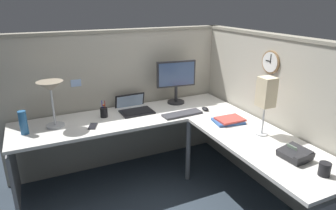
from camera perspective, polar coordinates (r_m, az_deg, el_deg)
name	(u,v)px	position (r m, az deg, el deg)	size (l,w,h in m)	color
ground_plane	(181,190)	(3.23, 2.58, -15.98)	(6.80, 6.80, 0.00)	#2D3842
cubicle_wall_back	(120,99)	(3.48, -9.23, 1.14)	(2.57, 0.12, 1.58)	#A8A393
cubicle_wall_right	(272,115)	(3.14, 19.36, -1.83)	(0.12, 2.37, 1.58)	#A8A393
desk	(171,140)	(2.82, 0.57, -6.74)	(2.35, 2.15, 0.73)	silver
monitor	(176,79)	(3.42, 1.58, 5.07)	(0.46, 0.20, 0.50)	#232326
laptop	(134,108)	(3.30, -6.59, -0.53)	(0.35, 0.39, 0.22)	black
keyboard	(182,114)	(3.14, 2.76, -1.72)	(0.43, 0.14, 0.02)	#38383D
computer_mouse	(205,109)	(3.29, 7.15, -0.74)	(0.06, 0.10, 0.03)	black
desk_lamp_dome	(51,90)	(2.94, -21.60, 2.69)	(0.24, 0.24, 0.44)	#B7BABF
pen_cup	(104,112)	(3.14, -12.21, -1.37)	(0.08, 0.08, 0.18)	black
cell_phone	(93,126)	(2.94, -14.25, -3.96)	(0.07, 0.14, 0.01)	black
thermos_flask	(23,123)	(2.96, -26.04, -3.07)	(0.07, 0.07, 0.22)	#26598C
office_phone	(295,155)	(2.49, 23.27, -8.74)	(0.20, 0.21, 0.11)	#232326
book_stack	(229,120)	(3.01, 11.61, -2.90)	(0.31, 0.25, 0.04)	#335999
desk_lamp_paper	(266,94)	(2.70, 18.34, 2.06)	(0.13, 0.13, 0.53)	#B7BABF
coffee_mug	(325,169)	(2.35, 27.86, -10.84)	(0.08, 0.08, 0.10)	black
wall_clock	(271,62)	(2.99, 19.18, 7.79)	(0.04, 0.22, 0.22)	olive
pinned_note_leftmost	(76,83)	(3.27, -17.26, 4.05)	(0.11, 0.00, 0.07)	#99B7E5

